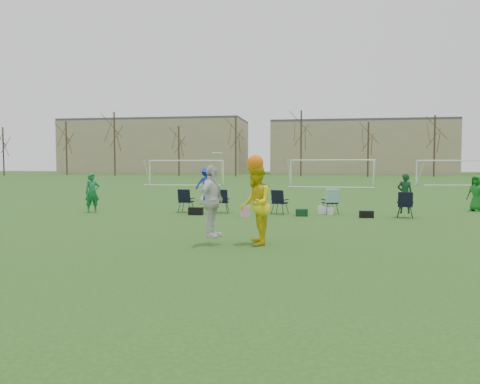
% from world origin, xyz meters
% --- Properties ---
extents(ground, '(260.00, 260.00, 0.00)m').
position_xyz_m(ground, '(0.00, 0.00, 0.00)').
color(ground, '#214E18').
rests_on(ground, ground).
extents(fielder_green_near, '(0.70, 0.69, 1.63)m').
position_xyz_m(fielder_green_near, '(-6.49, 7.47, 0.82)').
color(fielder_green_near, '#126935').
rests_on(fielder_green_near, ground).
extents(fielder_blue, '(1.27, 0.85, 1.83)m').
position_xyz_m(fielder_blue, '(-3.39, 14.77, 0.92)').
color(fielder_blue, '#192FBD').
rests_on(fielder_blue, ground).
extents(fielder_green_far, '(0.87, 0.87, 1.53)m').
position_xyz_m(fielder_green_far, '(9.42, 10.64, 0.77)').
color(fielder_green_far, '#12691A').
rests_on(fielder_green_far, ground).
extents(center_contest, '(1.86, 1.29, 2.28)m').
position_xyz_m(center_contest, '(0.83, 0.69, 1.06)').
color(center_contest, white).
rests_on(center_contest, ground).
extents(sideline_setup, '(9.29, 2.18, 1.66)m').
position_xyz_m(sideline_setup, '(1.96, 7.99, 0.51)').
color(sideline_setup, '#0F391F').
rests_on(sideline_setup, ground).
extents(goal_left, '(7.39, 0.76, 2.46)m').
position_xyz_m(goal_left, '(-10.00, 34.00, 1.92)').
color(goal_left, white).
rests_on(goal_left, ground).
extents(goal_mid, '(7.40, 0.63, 2.46)m').
position_xyz_m(goal_mid, '(4.00, 32.00, 1.92)').
color(goal_mid, white).
rests_on(goal_mid, ground).
extents(goal_right, '(7.35, 1.14, 2.46)m').
position_xyz_m(goal_right, '(16.00, 38.00, 1.92)').
color(goal_right, white).
rests_on(goal_right, ground).
extents(tree_line, '(110.28, 3.28, 11.40)m').
position_xyz_m(tree_line, '(0.24, 69.85, 5.09)').
color(tree_line, '#382B21').
rests_on(tree_line, ground).
extents(building_row, '(126.00, 16.00, 13.00)m').
position_xyz_m(building_row, '(6.73, 96.00, 5.99)').
color(building_row, tan).
rests_on(building_row, ground).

